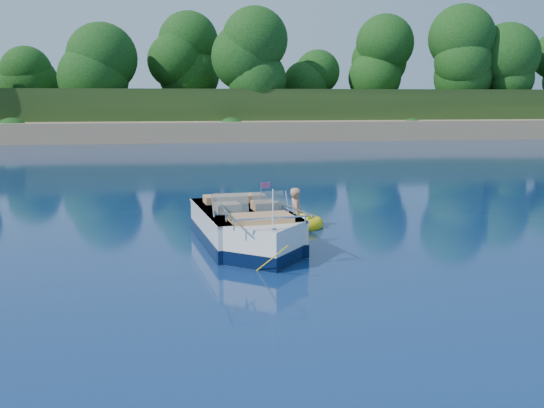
# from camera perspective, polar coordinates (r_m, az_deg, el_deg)

# --- Properties ---
(ground) EXTENTS (160.00, 160.00, 0.00)m
(ground) POSITION_cam_1_polar(r_m,az_deg,el_deg) (12.03, 10.00, -5.81)
(ground) COLOR #0A184B
(ground) RESTS_ON ground
(shoreline) EXTENTS (170.00, 59.00, 6.00)m
(shoreline) POSITION_cam_1_polar(r_m,az_deg,el_deg) (74.82, -6.48, 8.10)
(shoreline) COLOR #987958
(shoreline) RESTS_ON ground
(treeline) EXTENTS (150.00, 7.12, 8.19)m
(treeline) POSITION_cam_1_polar(r_m,az_deg,el_deg) (52.12, -5.18, 12.40)
(treeline) COLOR #331D11
(treeline) RESTS_ON ground
(motorboat) EXTENTS (2.30, 5.31, 1.77)m
(motorboat) POSITION_cam_1_polar(r_m,az_deg,el_deg) (13.40, -2.32, -2.53)
(motorboat) COLOR white
(motorboat) RESTS_ON ground
(tow_tube) EXTENTS (1.70, 1.70, 0.34)m
(tow_tube) POSITION_cam_1_polar(r_m,az_deg,el_deg) (15.47, 2.47, -1.81)
(tow_tube) COLOR yellow
(tow_tube) RESTS_ON ground
(boy) EXTENTS (0.41, 0.79, 1.51)m
(boy) POSITION_cam_1_polar(r_m,az_deg,el_deg) (15.42, 2.25, -2.18)
(boy) COLOR tan
(boy) RESTS_ON ground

